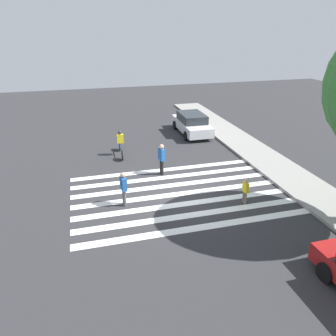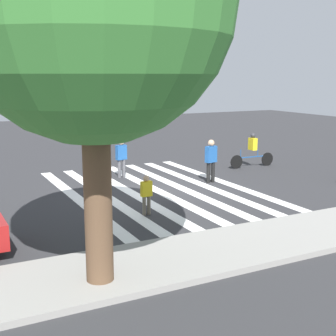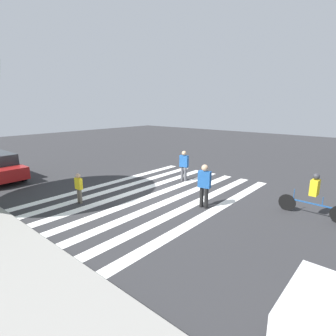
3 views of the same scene
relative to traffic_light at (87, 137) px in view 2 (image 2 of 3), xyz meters
The scene contains 9 objects.
ground_plane 7.49m from the traffic_light, 128.36° to the right, with size 60.00×60.00×0.00m, color #2D2D30.
sidewalk_curb 5.19m from the traffic_light, 169.06° to the left, with size 36.00×2.50×0.14m.
crosswalk_stripes 7.48m from the traffic_light, 128.36° to the right, with size 6.30×10.00×0.01m.
traffic_light is the anchor object (origin of this frame).
street_tree 2.88m from the traffic_light, 80.73° to the left, with size 5.25×5.25×8.12m.
pedestrian_adult_tall_backpack 9.00m from the traffic_light, 140.25° to the right, with size 0.50×0.30×1.70m.
pedestrian_adult_yellow_jacket 4.44m from the traffic_light, 133.70° to the right, with size 0.34×0.18×1.22m.
pedestrian_child_with_backpack 9.19m from the traffic_light, 116.16° to the right, with size 0.47×0.28×1.59m.
cyclist_near_curb 12.69m from the traffic_light, 143.92° to the right, with size 2.32×0.41×1.58m.
Camera 2 is at (7.30, 15.05, 4.17)m, focal length 50.00 mm.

